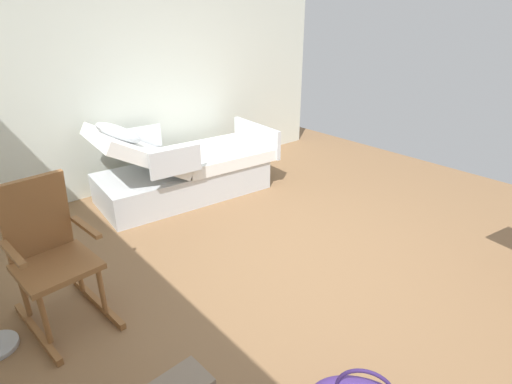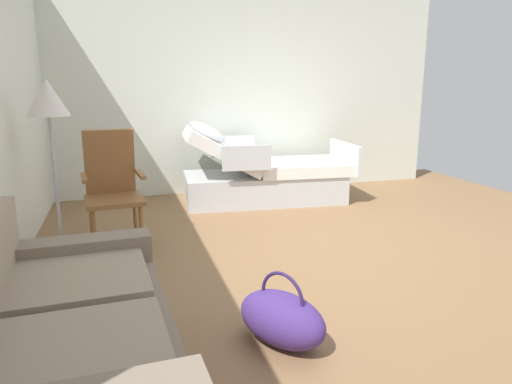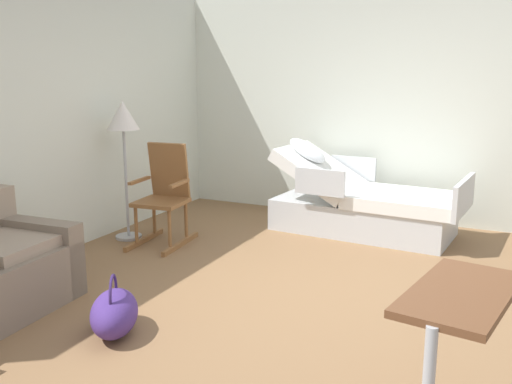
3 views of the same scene
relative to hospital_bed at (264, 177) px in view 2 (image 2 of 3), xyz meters
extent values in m
plane|color=olive|center=(-1.96, -0.03, -0.31)|extent=(6.62, 6.62, 0.00)
cube|color=silver|center=(0.74, -0.03, 1.04)|extent=(0.10, 5.33, 2.70)
cube|color=silver|center=(0.00, 0.01, -0.13)|extent=(1.03, 2.00, 0.35)
cube|color=white|center=(-0.04, -0.46, 0.11)|extent=(1.00, 1.22, 0.14)
cube|color=white|center=(0.04, 0.52, 0.34)|extent=(0.98, 0.97, 0.58)
ellipsoid|color=white|center=(0.06, 0.69, 0.57)|extent=(0.38, 0.51, 0.35)
cube|color=silver|center=(-0.48, 0.35, 0.32)|extent=(0.08, 0.56, 0.28)
cube|color=silver|center=(0.53, 0.27, 0.32)|extent=(0.08, 0.56, 0.28)
cube|color=silver|center=(-0.09, -1.06, 0.22)|extent=(0.95, 0.13, 0.36)
cylinder|color=black|center=(-0.30, 0.83, -0.26)|extent=(0.10, 0.10, 0.10)
cylinder|color=black|center=(0.42, 0.77, -0.26)|extent=(0.10, 0.10, 0.10)
cylinder|color=black|center=(-0.42, -0.76, -0.26)|extent=(0.10, 0.10, 0.10)
cylinder|color=black|center=(0.30, -0.82, -0.26)|extent=(0.10, 0.10, 0.10)
cube|color=#7D6C5C|center=(-3.53, 1.96, -0.08)|extent=(1.64, 0.93, 0.45)
cube|color=gray|center=(-3.90, 1.90, 0.18)|extent=(0.70, 0.68, 0.10)
cube|color=gray|center=(-3.16, 1.94, 0.18)|extent=(0.70, 0.68, 0.10)
cube|color=#7D6C5C|center=(-2.82, 2.00, -0.01)|extent=(0.22, 0.86, 0.60)
cube|color=brown|center=(-1.36, 2.00, -0.28)|extent=(0.76, 0.11, 0.05)
cube|color=brown|center=(-1.32, 1.57, -0.28)|extent=(0.76, 0.11, 0.05)
cylinder|color=brown|center=(-1.50, 1.57, -0.06)|extent=(0.04, 0.04, 0.40)
cylinder|color=brown|center=(-1.54, 1.95, -0.06)|extent=(0.04, 0.04, 0.40)
cylinder|color=brown|center=(-1.14, 1.61, -0.06)|extent=(0.04, 0.04, 0.40)
cylinder|color=brown|center=(-1.17, 1.99, -0.06)|extent=(0.04, 0.04, 0.40)
cube|color=brown|center=(-1.34, 1.78, 0.14)|extent=(0.51, 0.52, 0.04)
cube|color=brown|center=(-1.14, 1.80, 0.44)|extent=(0.16, 0.44, 0.60)
cube|color=brown|center=(-1.33, 1.55, 0.36)|extent=(0.39, 0.08, 0.03)
cube|color=brown|center=(-1.38, 2.01, 0.36)|extent=(0.39, 0.08, 0.03)
cylinder|color=#B2B5BA|center=(-1.31, 2.24, -0.29)|extent=(0.28, 0.28, 0.03)
cylinder|color=#B2B5BA|center=(-1.31, 2.24, 0.30)|extent=(0.03, 0.03, 1.15)
cone|color=silver|center=(-1.31, 2.24, 1.02)|extent=(0.34, 0.34, 0.30)
ellipsoid|color=#472D7A|center=(-3.20, 0.90, -0.16)|extent=(0.64, 0.56, 0.30)
torus|color=#312055|center=(-3.20, 0.90, -0.03)|extent=(0.27, 0.17, 0.30)
camera|label=1|loc=(-3.93, 2.24, 1.71)|focal=28.27mm
camera|label=2|loc=(-5.44, 1.71, 1.12)|focal=32.69mm
camera|label=3|loc=(-6.10, -1.56, 1.50)|focal=39.99mm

